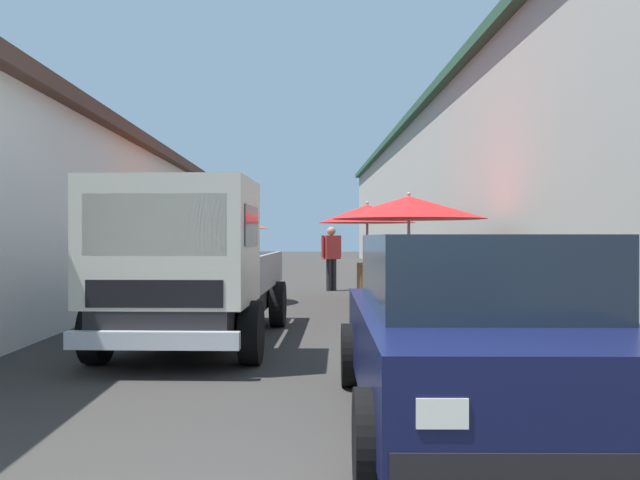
% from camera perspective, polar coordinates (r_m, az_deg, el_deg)
% --- Properties ---
extents(ground, '(90.00, 90.00, 0.00)m').
position_cam_1_polar(ground, '(16.25, -1.31, -4.75)').
color(ground, '#33302D').
extents(building_left_whitewash, '(49.80, 7.50, 3.66)m').
position_cam_1_polar(building_left_whitewash, '(19.76, -22.56, 1.46)').
color(building_left_whitewash, silver).
rests_on(building_left_whitewash, ground).
extents(building_right_concrete, '(49.80, 7.50, 5.57)m').
position_cam_1_polar(building_right_concrete, '(19.83, 19.88, 4.23)').
color(building_right_concrete, '#A39E93').
rests_on(building_right_concrete, ground).
extents(fruit_stall_near_right, '(2.46, 2.46, 2.12)m').
position_cam_1_polar(fruit_stall_near_right, '(14.09, -9.48, 0.96)').
color(fruit_stall_near_right, '#9E9EA3').
rests_on(fruit_stall_near_right, ground).
extents(fruit_stall_far_left, '(2.84, 2.84, 2.25)m').
position_cam_1_polar(fruit_stall_far_left, '(12.11, 7.71, 1.74)').
color(fruit_stall_far_left, '#9E9EA3').
rests_on(fruit_stall_far_left, ground).
extents(fruit_stall_far_right, '(2.20, 2.20, 2.23)m').
position_cam_1_polar(fruit_stall_far_right, '(14.72, 4.31, 0.94)').
color(fruit_stall_far_right, '#9E9EA3').
rests_on(fruit_stall_far_right, ground).
extents(hatchback_car, '(3.96, 2.03, 1.45)m').
position_cam_1_polar(hatchback_car, '(5.13, 13.15, -7.54)').
color(hatchback_car, '#0F1438').
rests_on(hatchback_car, ground).
extents(delivery_truck, '(5.01, 2.18, 2.08)m').
position_cam_1_polar(delivery_truck, '(8.17, -11.47, -2.48)').
color(delivery_truck, black).
rests_on(delivery_truck, ground).
extents(vendor_by_crates, '(0.45, 0.55, 1.69)m').
position_cam_1_polar(vendor_by_crates, '(17.23, 1.00, -1.18)').
color(vendor_by_crates, '#232328').
rests_on(vendor_by_crates, ground).
extents(parked_scooter, '(1.68, 0.53, 1.14)m').
position_cam_1_polar(parked_scooter, '(10.07, 14.46, -5.33)').
color(parked_scooter, black).
rests_on(parked_scooter, ground).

